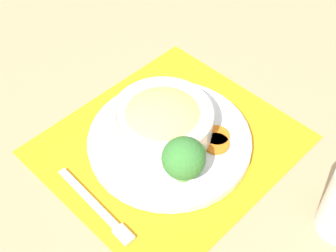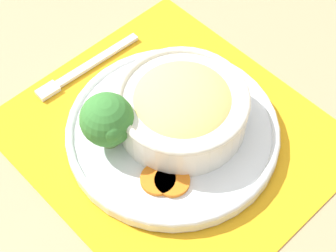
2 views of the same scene
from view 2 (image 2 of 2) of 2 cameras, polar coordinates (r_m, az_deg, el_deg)
name	(u,v)px [view 2 (image 2 of 2)]	position (r m, az deg, el deg)	size (l,w,h in m)	color
ground_plane	(173,137)	(0.77, 0.47, -1.12)	(4.00, 4.00, 0.00)	tan
placemat	(173,136)	(0.77, 0.47, -1.04)	(0.42, 0.38, 0.00)	orange
plate	(173,131)	(0.76, 0.48, -0.48)	(0.29, 0.29, 0.02)	silver
bowl	(185,109)	(0.74, 1.69, 1.79)	(0.18, 0.18, 0.07)	silver
broccoli_floret	(107,120)	(0.71, -6.21, 0.59)	(0.07, 0.07, 0.08)	#759E51
carrot_slice_near	(158,179)	(0.71, -1.03, -5.44)	(0.05, 0.05, 0.01)	orange
carrot_slice_middle	(172,181)	(0.71, 0.43, -5.60)	(0.05, 0.05, 0.01)	orange
fork	(79,71)	(0.85, -9.00, 5.52)	(0.03, 0.18, 0.01)	silver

